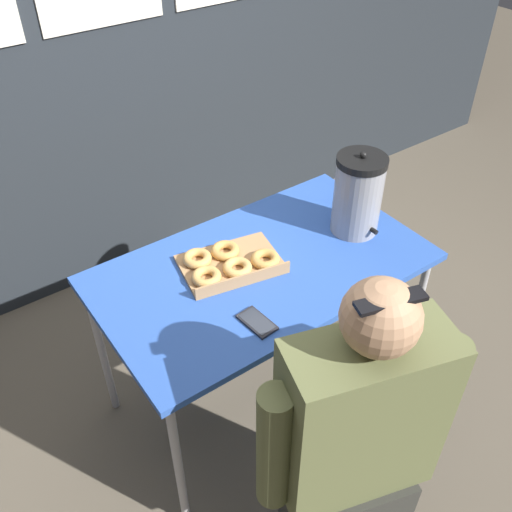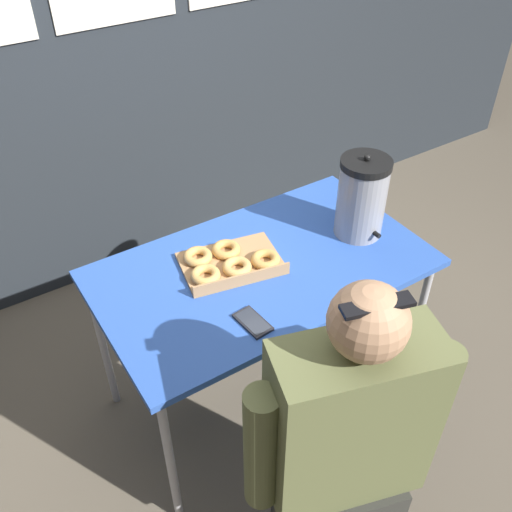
{
  "view_description": "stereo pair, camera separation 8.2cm",
  "coord_description": "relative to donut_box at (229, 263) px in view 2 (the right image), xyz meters",
  "views": [
    {
      "loc": [
        -0.97,
        -1.32,
        2.17
      ],
      "look_at": [
        -0.03,
        0.0,
        0.83
      ],
      "focal_mm": 40.0,
      "sensor_mm": 36.0,
      "label": 1
    },
    {
      "loc": [
        -0.91,
        -1.37,
        2.17
      ],
      "look_at": [
        -0.03,
        0.0,
        0.83
      ],
      "focal_mm": 40.0,
      "sensor_mm": 36.0,
      "label": 2
    }
  ],
  "objects": [
    {
      "name": "ground_plane",
      "position": [
        0.11,
        -0.06,
        -0.79
      ],
      "size": [
        12.0,
        12.0,
        0.0
      ],
      "primitive_type": "plane",
      "color": "brown"
    },
    {
      "name": "person_seated",
      "position": [
        -0.04,
        -0.76,
        -0.2
      ],
      "size": [
        0.62,
        0.36,
        1.26
      ],
      "rotation": [
        0.0,
        0.0,
        2.85
      ],
      "color": "#33332D",
      "rests_on": "ground"
    },
    {
      "name": "folding_table",
      "position": [
        0.11,
        -0.06,
        -0.08
      ],
      "size": [
        1.26,
        0.73,
        0.77
      ],
      "color": "#2D56B2",
      "rests_on": "ground"
    },
    {
      "name": "cell_phone",
      "position": [
        -0.08,
        -0.3,
        -0.02
      ],
      "size": [
        0.09,
        0.15,
        0.01
      ],
      "rotation": [
        0.0,
        0.0,
        0.1
      ],
      "color": "black",
      "rests_on": "folding_table"
    },
    {
      "name": "donut_box",
      "position": [
        0.0,
        0.0,
        0.0
      ],
      "size": [
        0.41,
        0.32,
        0.05
      ],
      "rotation": [
        0.0,
        0.0,
        -0.2
      ],
      "color": "tan",
      "rests_on": "folding_table"
    },
    {
      "name": "coffee_urn",
      "position": [
        0.55,
        -0.09,
        0.14
      ],
      "size": [
        0.2,
        0.22,
        0.36
      ],
      "color": "#939399",
      "rests_on": "folding_table"
    },
    {
      "name": "back_wall",
      "position": [
        0.11,
        1.19,
        0.5
      ],
      "size": [
        6.0,
        0.11,
        2.58
      ],
      "color": "#23282D",
      "rests_on": "ground"
    }
  ]
}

